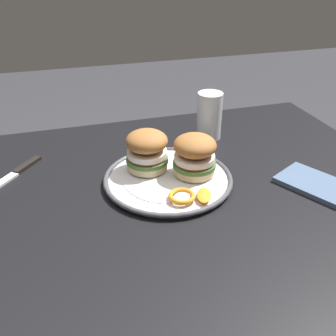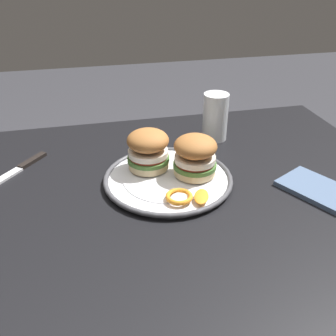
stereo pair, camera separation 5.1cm
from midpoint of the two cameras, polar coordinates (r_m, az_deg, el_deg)
dining_table at (r=0.97m, az=1.05°, el=-9.07°), size 1.13×0.91×0.76m
dinner_plate at (r=0.93m, az=-1.58°, el=-1.65°), size 0.32×0.32×0.02m
sandwich_half_left at (r=0.94m, az=-4.74°, el=2.75°), size 0.14×0.14×0.10m
sandwich_half_right at (r=0.92m, az=2.40°, el=2.07°), size 0.13×0.13×0.10m
orange_peel_curled at (r=0.84m, az=0.35°, el=-4.26°), size 0.08×0.08×0.01m
orange_peel_strip_long at (r=0.85m, az=3.67°, el=-4.11°), size 0.05×0.07×0.01m
drinking_glass at (r=1.14m, az=4.89°, el=7.43°), size 0.07×0.07×0.14m
table_knife at (r=1.05m, az=-23.31°, el=-0.89°), size 0.16×0.18×0.01m
folded_napkin at (r=0.98m, az=19.66°, el=-2.26°), size 0.18×0.20×0.01m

